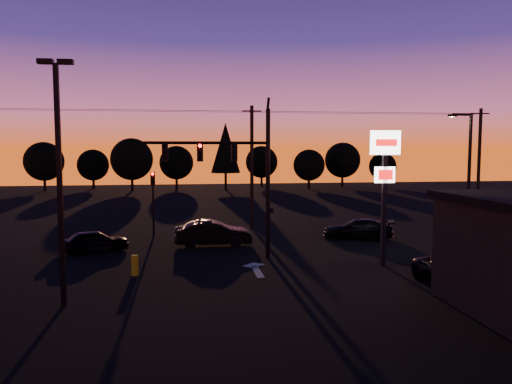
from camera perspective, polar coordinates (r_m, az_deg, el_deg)
ground at (r=23.19m, az=-0.68°, el=-9.78°), size 120.00×120.00×0.00m
lane_arrow at (r=24.85m, az=-0.04°, el=-8.75°), size 1.20×3.10×0.01m
traffic_signal_mast at (r=26.39m, az=-2.05°, el=2.89°), size 6.79×0.52×8.58m
secondary_signal at (r=33.91m, az=-11.69°, el=-0.24°), size 0.30×0.31×4.35m
parking_lot_light at (r=19.76m, az=-21.59°, el=2.76°), size 1.25×0.30×9.14m
pylon_sign at (r=25.74m, az=14.51°, el=2.62°), size 1.50×0.28×6.80m
streetlight at (r=32.48m, az=23.04°, el=1.99°), size 1.55×0.35×8.00m
utility_pole_1 at (r=36.58m, az=-0.48°, el=2.96°), size 1.40×0.26×9.00m
utility_pole_2 at (r=42.90m, az=24.12°, el=2.83°), size 1.40×0.26×9.00m
power_wires at (r=36.65m, az=-0.48°, el=9.18°), size 36.00×1.22×0.07m
bollard at (r=24.15m, az=-13.68°, el=-8.15°), size 0.32×0.32×0.95m
tree_0 at (r=74.71m, az=-23.07°, el=3.23°), size 5.36×5.36×6.74m
tree_1 at (r=76.38m, az=-18.12°, el=2.95°), size 4.54×4.54×5.71m
tree_2 at (r=70.59m, az=-14.02°, el=3.65°), size 5.77×5.78×7.26m
tree_3 at (r=74.26m, az=-9.09°, el=3.32°), size 4.95×4.95×6.22m
tree_4 at (r=71.47m, az=-3.50°, el=5.06°), size 4.18×4.18×9.50m
tree_5 at (r=77.18m, az=0.65°, el=3.45°), size 4.95×4.95×6.22m
tree_6 at (r=72.52m, az=6.08°, el=3.07°), size 4.54×4.54×5.71m
tree_7 at (r=77.06m, az=9.86°, el=3.61°), size 5.36×5.36×6.74m
tree_8 at (r=78.24m, az=14.27°, el=2.86°), size 4.12×4.12×5.19m
car_left at (r=30.00m, az=-17.92°, el=-5.36°), size 4.04×2.65×1.28m
car_mid at (r=30.51m, az=-4.91°, el=-4.71°), size 4.66×1.67×1.53m
car_right at (r=33.34m, az=11.56°, el=-4.15°), size 4.87×3.16×1.31m
suv_parked at (r=22.92m, az=22.10°, el=-8.66°), size 2.30×4.74×1.30m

